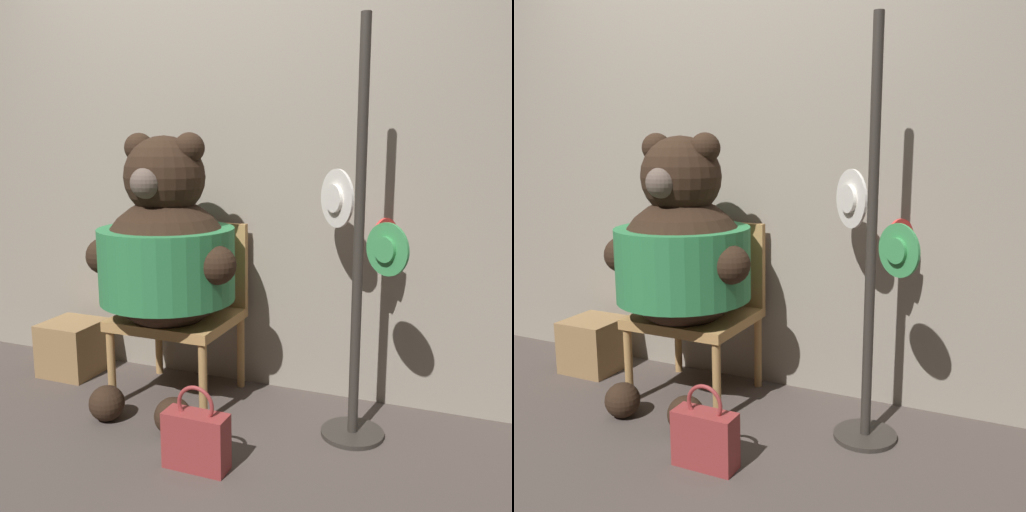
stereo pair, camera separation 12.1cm
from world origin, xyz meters
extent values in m
plane|color=#4C423D|center=(0.00, 0.00, 0.00)|extent=(14.00, 14.00, 0.00)
cube|color=gray|center=(0.00, 0.78, 1.16)|extent=(8.00, 0.10, 2.32)
cylinder|color=#B2844C|center=(-0.31, 0.21, 0.19)|extent=(0.04, 0.04, 0.39)
cylinder|color=#B2844C|center=(0.20, 0.21, 0.19)|extent=(0.04, 0.04, 0.39)
cylinder|color=#B2844C|center=(-0.31, 0.65, 0.19)|extent=(0.04, 0.04, 0.39)
cylinder|color=#B2844C|center=(0.20, 0.65, 0.19)|extent=(0.04, 0.04, 0.39)
cube|color=#B2844C|center=(-0.06, 0.43, 0.41)|extent=(0.57, 0.50, 0.05)
cube|color=#B2844C|center=(-0.06, 0.67, 0.66)|extent=(0.57, 0.04, 0.44)
sphere|color=black|center=(-0.06, 0.36, 0.71)|extent=(0.64, 0.64, 0.64)
cylinder|color=#2D7F47|center=(-0.06, 0.36, 0.71)|extent=(0.66, 0.66, 0.35)
sphere|color=black|center=(-0.06, 0.36, 1.13)|extent=(0.39, 0.39, 0.39)
sphere|color=black|center=(-0.20, 0.36, 1.27)|extent=(0.14, 0.14, 0.14)
sphere|color=black|center=(0.07, 0.36, 1.27)|extent=(0.14, 0.14, 0.14)
sphere|color=brown|center=(-0.06, 0.19, 1.11)|extent=(0.14, 0.14, 0.14)
sphere|color=black|center=(-0.37, 0.28, 0.74)|extent=(0.18, 0.18, 0.18)
sphere|color=black|center=(0.24, 0.28, 0.74)|extent=(0.18, 0.18, 0.18)
sphere|color=black|center=(-0.24, 0.07, 0.08)|extent=(0.17, 0.17, 0.17)
sphere|color=black|center=(0.12, 0.07, 0.08)|extent=(0.17, 0.17, 0.17)
cylinder|color=#332D28|center=(0.87, 0.35, 0.01)|extent=(0.28, 0.28, 0.02)
cylinder|color=#332D28|center=(0.87, 0.35, 0.89)|extent=(0.04, 0.04, 1.79)
cylinder|color=red|center=(0.95, 0.53, 0.86)|extent=(0.09, 0.19, 0.20)
cylinder|color=red|center=(0.95, 0.53, 0.86)|extent=(0.10, 0.12, 0.10)
cylinder|color=#3D9351|center=(1.00, 0.26, 0.87)|extent=(0.19, 0.13, 0.22)
cylinder|color=#3D9351|center=(1.00, 0.26, 0.87)|extent=(0.11, 0.09, 0.10)
cylinder|color=silver|center=(0.74, 0.48, 1.05)|extent=(0.19, 0.19, 0.26)
cylinder|color=silver|center=(0.74, 0.48, 1.05)|extent=(0.12, 0.12, 0.12)
cube|color=maroon|center=(0.35, -0.15, 0.12)|extent=(0.26, 0.10, 0.23)
torus|color=maroon|center=(0.35, -0.15, 0.27)|extent=(0.16, 0.02, 0.16)
cube|color=#937047|center=(-0.77, 0.48, 0.15)|extent=(0.30, 0.30, 0.30)
camera|label=1|loc=(1.34, -2.00, 1.26)|focal=40.00mm
camera|label=2|loc=(1.45, -1.95, 1.26)|focal=40.00mm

